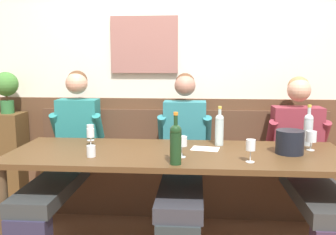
{
  "coord_description": "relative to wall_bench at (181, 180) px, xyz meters",
  "views": [
    {
      "loc": [
        0.15,
        -2.61,
        1.44
      ],
      "look_at": [
        -0.1,
        0.43,
        0.95
      ],
      "focal_mm": 39.79,
      "sensor_mm": 36.0,
      "label": 1
    }
  ],
  "objects": [
    {
      "name": "room_wall_back",
      "position": [
        -0.0,
        0.26,
        1.12
      ],
      "size": [
        6.8,
        0.12,
        2.8
      ],
      "color": "silver",
      "rests_on": "ground"
    },
    {
      "name": "wine_glass_center_front",
      "position": [
        0.51,
        -0.97,
        0.58
      ],
      "size": [
        0.06,
        0.06,
        0.16
      ],
      "color": "silver",
      "rests_on": "dining_table"
    },
    {
      "name": "tasting_sheet_left_guest",
      "position": [
        0.21,
        -0.62,
        0.47
      ],
      "size": [
        0.23,
        0.19,
        0.0
      ],
      "primitive_type": "cube",
      "rotation": [
        0.0,
        0.0,
        -0.19
      ],
      "color": "white",
      "rests_on": "dining_table"
    },
    {
      "name": "wine_glass_left_end",
      "position": [
        -0.76,
        -0.39,
        0.56
      ],
      "size": [
        0.06,
        0.06,
        0.14
      ],
      "color": "silver",
      "rests_on": "dining_table"
    },
    {
      "name": "person_center_right_seat",
      "position": [
        -0.99,
        -0.38,
        0.36
      ],
      "size": [
        0.49,
        1.32,
        1.33
      ],
      "color": "#26253C",
      "rests_on": "ground"
    },
    {
      "name": "corner_pedestal",
      "position": [
        -1.71,
        0.03,
        0.17
      ],
      "size": [
        0.28,
        0.28,
        0.91
      ],
      "primitive_type": "cube",
      "color": "brown",
      "rests_on": "ground"
    },
    {
      "name": "potted_plant",
      "position": [
        -1.71,
        0.03,
        0.88
      ],
      "size": [
        0.23,
        0.23,
        0.4
      ],
      "color": "#2A6431",
      "rests_on": "corner_pedestal"
    },
    {
      "name": "wine_bottle_clear_water",
      "position": [
        0.01,
        -1.06,
        0.61
      ],
      "size": [
        0.08,
        0.08,
        0.35
      ],
      "color": "#163519",
      "rests_on": "dining_table"
    },
    {
      "name": "water_tumbler_left",
      "position": [
        -0.6,
        -0.92,
        0.51
      ],
      "size": [
        0.06,
        0.06,
        0.08
      ],
      "primitive_type": "cylinder",
      "color": "silver",
      "rests_on": "dining_table"
    },
    {
      "name": "person_right_seat",
      "position": [
        0.03,
        -0.38,
        0.34
      ],
      "size": [
        0.49,
        1.31,
        1.31
      ],
      "color": "#252D2F",
      "rests_on": "ground"
    },
    {
      "name": "wine_glass_by_bottle",
      "position": [
        -0.7,
        -0.59,
        0.56
      ],
      "size": [
        0.06,
        0.06,
        0.14
      ],
      "color": "silver",
      "rests_on": "dining_table"
    },
    {
      "name": "person_left_seat",
      "position": [
        1.05,
        -0.38,
        0.34
      ],
      "size": [
        0.54,
        1.32,
        1.28
      ],
      "color": "#35253B",
      "rests_on": "ground"
    },
    {
      "name": "dining_table",
      "position": [
        0.0,
        -0.73,
        0.39
      ],
      "size": [
        2.51,
        0.85,
        0.75
      ],
      "color": "#4B331B",
      "rests_on": "ground"
    },
    {
      "name": "wine_bottle_amber_mid",
      "position": [
        1.04,
        -0.43,
        0.61
      ],
      "size": [
        0.07,
        0.07,
        0.33
      ],
      "color": "#AFBFC6",
      "rests_on": "dining_table"
    },
    {
      "name": "wine_glass_near_bucket",
      "position": [
        1.01,
        -0.6,
        0.56
      ],
      "size": [
        0.08,
        0.08,
        0.15
      ],
      "color": "silver",
      "rests_on": "dining_table"
    },
    {
      "name": "wine_glass_mid_left",
      "position": [
        0.04,
        -0.88,
        0.57
      ],
      "size": [
        0.07,
        0.07,
        0.15
      ],
      "color": "silver",
      "rests_on": "dining_table"
    },
    {
      "name": "wine_bottle_green_tall",
      "position": [
        0.33,
        -0.48,
        0.6
      ],
      "size": [
        0.07,
        0.07,
        0.32
      ],
      "color": "#B0C7C7",
      "rests_on": "dining_table"
    },
    {
      "name": "wall_bench",
      "position": [
        0.0,
        0.0,
        0.0
      ],
      "size": [
        2.81,
        0.42,
        0.94
      ],
      "color": "brown",
      "rests_on": "ground"
    },
    {
      "name": "wood_wainscot_panel",
      "position": [
        0.0,
        0.21,
        0.24
      ],
      "size": [
        6.8,
        0.03,
        1.05
      ],
      "primitive_type": "cube",
      "color": "brown",
      "rests_on": "ground"
    },
    {
      "name": "ice_bucket",
      "position": [
        0.83,
        -0.71,
        0.55
      ],
      "size": [
        0.2,
        0.2,
        0.17
      ],
      "primitive_type": "cylinder",
      "color": "black",
      "rests_on": "dining_table"
    }
  ]
}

